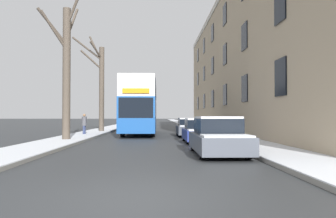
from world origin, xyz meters
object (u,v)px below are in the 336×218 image
Objects in this scene: parked_car_2 at (190,128)px; oncoming_van at (142,117)px; bare_tree_left_1 at (100,85)px; double_decker_bus at (141,104)px; pedestrian_left_sidewalk at (84,124)px; parked_car_0 at (218,137)px; bare_tree_left_0 at (66,65)px; parked_car_1 at (199,131)px.

parked_car_2 is 0.77× the size of oncoming_van.
bare_tree_left_1 is 20.01m from oncoming_van.
double_decker_bus reaches higher than oncoming_van.
pedestrian_left_sidewalk is (-0.31, -4.88, -3.38)m from bare_tree_left_1.
double_decker_bus reaches higher than parked_car_2.
parked_car_0 is at bearing -75.10° from double_decker_bus.
bare_tree_left_1 reaches higher than parked_car_2.
parked_car_2 is (3.78, -2.67, -1.81)m from double_decker_bus.
oncoming_van reaches higher than pedestrian_left_sidewalk.
double_decker_bus is at bearing 144.76° from parked_car_2.
bare_tree_left_0 is 2.40× the size of parked_car_1.
bare_tree_left_0 is at bearing 175.99° from parked_car_1.
parked_car_1 is at bearing 90.00° from parked_car_0.
bare_tree_left_1 reaches higher than pedestrian_left_sidewalk.
parked_car_1 is 0.77× the size of oncoming_van.
parked_car_2 is (7.51, -5.08, -3.67)m from bare_tree_left_1.
bare_tree_left_1 is 2.19× the size of parked_car_1.
bare_tree_left_0 is 1.09× the size of bare_tree_left_1.
pedestrian_left_sidewalk is at bearing 123.63° from parked_car_0.
parked_car_1 is at bearing -54.97° from bare_tree_left_1.
parked_car_1 is 2.38× the size of pedestrian_left_sidewalk.
parked_car_0 is 2.66× the size of pedestrian_left_sidewalk.
parked_car_2 is at bearing -86.09° from pedestrian_left_sidewalk.
bare_tree_left_1 is 9.78m from parked_car_2.
double_decker_bus is 2.21× the size of oncoming_van.
parked_car_0 is 1.13× the size of parked_car_2.
oncoming_van is 3.07× the size of pedestrian_left_sidewalk.
parked_car_0 is at bearing -82.62° from oncoming_van.
double_decker_bus is 2.85× the size of parked_car_1.
oncoming_van is at bearing 84.25° from bare_tree_left_0.
oncoming_van is (-4.69, 30.30, 0.69)m from parked_car_1.
parked_car_2 is (-0.00, 11.55, -0.05)m from parked_car_0.
double_decker_bus is (3.90, 7.77, -2.04)m from bare_tree_left_0.
parked_car_2 is at bearing -34.09° from bare_tree_left_1.
bare_tree_left_0 reaches higher than bare_tree_left_1.
parked_car_0 is 11.55m from parked_car_2.
bare_tree_left_1 is 0.77× the size of double_decker_bus.
bare_tree_left_0 reaches higher than parked_car_2.
pedestrian_left_sidewalk is (-0.14, 5.30, -3.57)m from bare_tree_left_0.
parked_car_0 is (7.68, -6.46, -3.80)m from bare_tree_left_0.
parked_car_0 is at bearing -140.97° from pedestrian_left_sidewalk.
parked_car_0 reaches higher than parked_car_1.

